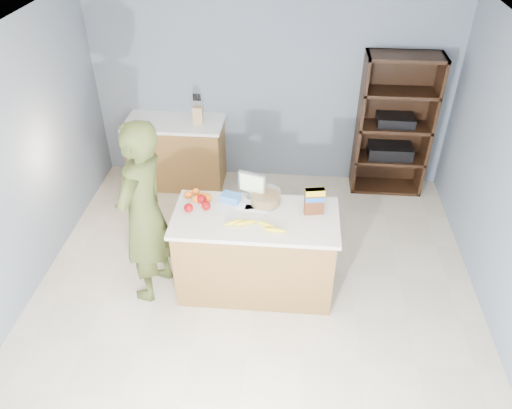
# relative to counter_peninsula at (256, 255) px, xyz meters

# --- Properties ---
(floor) EXTENTS (4.50, 5.00, 0.02)m
(floor) POSITION_rel_counter_peninsula_xyz_m (0.00, -0.30, -0.42)
(floor) COLOR beige
(floor) RESTS_ON ground
(walls) EXTENTS (4.52, 5.02, 2.51)m
(walls) POSITION_rel_counter_peninsula_xyz_m (0.00, -0.30, 1.24)
(walls) COLOR slate
(walls) RESTS_ON ground
(counter_peninsula) EXTENTS (1.56, 0.76, 0.90)m
(counter_peninsula) POSITION_rel_counter_peninsula_xyz_m (0.00, 0.00, 0.00)
(counter_peninsula) COLOR brown
(counter_peninsula) RESTS_ON ground
(back_cabinet) EXTENTS (1.24, 0.62, 0.90)m
(back_cabinet) POSITION_rel_counter_peninsula_xyz_m (-1.20, 1.90, 0.04)
(back_cabinet) COLOR brown
(back_cabinet) RESTS_ON ground
(shelving_unit) EXTENTS (0.90, 0.40, 1.80)m
(shelving_unit) POSITION_rel_counter_peninsula_xyz_m (1.55, 2.05, 0.45)
(shelving_unit) COLOR black
(shelving_unit) RESTS_ON ground
(person) EXTENTS (0.61, 0.78, 1.88)m
(person) POSITION_rel_counter_peninsula_xyz_m (-1.03, -0.11, 0.53)
(person) COLOR #3D461D
(person) RESTS_ON ground
(knife_block) EXTENTS (0.12, 0.10, 0.31)m
(knife_block) POSITION_rel_counter_peninsula_xyz_m (-0.88, 1.87, 0.60)
(knife_block) COLOR tan
(knife_block) RESTS_ON back_cabinet
(envelopes) EXTENTS (0.33, 0.17, 0.00)m
(envelopes) POSITION_rel_counter_peninsula_xyz_m (-0.05, 0.14, 0.49)
(envelopes) COLOR white
(envelopes) RESTS_ON counter_peninsula
(bananas) EXTENTS (0.58, 0.18, 0.04)m
(bananas) POSITION_rel_counter_peninsula_xyz_m (0.01, -0.16, 0.51)
(bananas) COLOR yellow
(bananas) RESTS_ON counter_peninsula
(apples) EXTENTS (0.25, 0.24, 0.09)m
(apples) POSITION_rel_counter_peninsula_xyz_m (-0.55, 0.11, 0.53)
(apples) COLOR #90070A
(apples) RESTS_ON counter_peninsula
(oranges) EXTENTS (0.28, 0.20, 0.08)m
(oranges) POSITION_rel_counter_peninsula_xyz_m (-0.57, 0.23, 0.52)
(oranges) COLOR orange
(oranges) RESTS_ON counter_peninsula
(blue_carton) EXTENTS (0.21, 0.17, 0.08)m
(blue_carton) POSITION_rel_counter_peninsula_xyz_m (-0.26, 0.22, 0.52)
(blue_carton) COLOR blue
(blue_carton) RESTS_ON counter_peninsula
(salad_bowl) EXTENTS (0.30, 0.30, 0.13)m
(salad_bowl) POSITION_rel_counter_peninsula_xyz_m (0.08, 0.22, 0.54)
(salad_bowl) COLOR #267219
(salad_bowl) RESTS_ON counter_peninsula
(tv) EXTENTS (0.28, 0.12, 0.28)m
(tv) POSITION_rel_counter_peninsula_xyz_m (-0.06, 0.30, 0.64)
(tv) COLOR silver
(tv) RESTS_ON counter_peninsula
(cereal_box) EXTENTS (0.19, 0.10, 0.27)m
(cereal_box) POSITION_rel_counter_peninsula_xyz_m (0.54, 0.10, 0.64)
(cereal_box) COLOR #592B14
(cereal_box) RESTS_ON counter_peninsula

